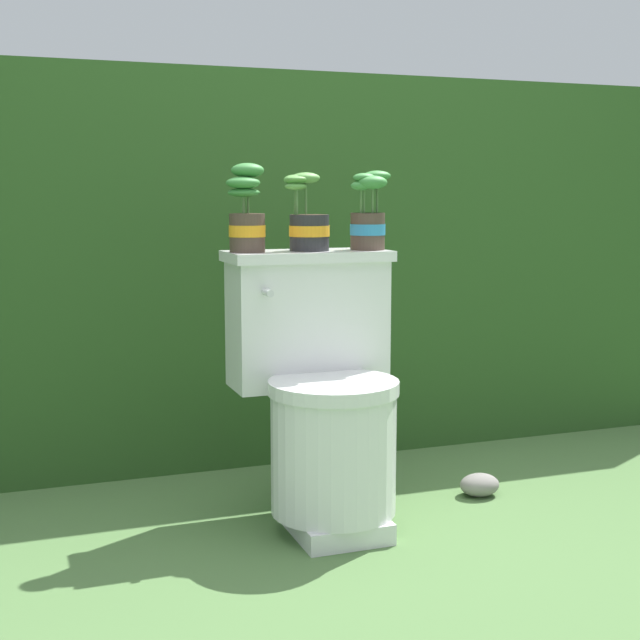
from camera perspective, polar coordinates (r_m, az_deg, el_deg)
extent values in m
plane|color=#4C703D|center=(2.54, 2.43, -13.25)|extent=(12.00, 12.00, 0.00)
cube|color=#284C1E|center=(3.50, -4.88, 3.78)|extent=(3.71, 1.05, 1.33)
cube|color=silver|center=(2.53, 0.85, -12.71)|extent=(0.24, 0.32, 0.06)
cylinder|color=silver|center=(2.46, 0.86, -8.49)|extent=(0.34, 0.34, 0.33)
cylinder|color=silver|center=(2.42, 0.87, -4.31)|extent=(0.36, 0.36, 0.04)
cube|color=silver|center=(2.59, -0.81, -0.23)|extent=(0.45, 0.19, 0.36)
cube|color=silver|center=(2.57, -0.82, 4.12)|extent=(0.47, 0.21, 0.03)
cylinder|color=silver|center=(2.41, -3.37, 1.76)|extent=(0.02, 0.05, 0.02)
cylinder|color=#47382D|center=(2.51, -4.68, 5.58)|extent=(0.10, 0.10, 0.11)
cylinder|color=orange|center=(2.51, -4.68, 5.70)|extent=(0.10, 0.10, 0.03)
cylinder|color=#332319|center=(2.51, -4.69, 6.67)|extent=(0.09, 0.09, 0.01)
cylinder|color=#4C753D|center=(2.53, -4.89, 7.38)|extent=(0.01, 0.01, 0.05)
ellipsoid|color=#387F38|center=(2.53, -4.90, 8.13)|extent=(0.09, 0.06, 0.03)
cylinder|color=#4C753D|center=(2.52, -4.93, 7.66)|extent=(0.01, 0.01, 0.08)
ellipsoid|color=#387F38|center=(2.52, -4.94, 8.75)|extent=(0.10, 0.07, 0.03)
cylinder|color=#4C753D|center=(2.54, -4.64, 8.04)|extent=(0.01, 0.01, 0.11)
ellipsoid|color=#387F38|center=(2.54, -4.65, 9.53)|extent=(0.10, 0.07, 0.04)
cylinder|color=#262628|center=(2.56, -0.69, 5.61)|extent=(0.11, 0.11, 0.10)
cylinder|color=orange|center=(2.56, -0.69, 5.72)|extent=(0.12, 0.12, 0.03)
cylinder|color=#332319|center=(2.56, -0.69, 6.63)|extent=(0.10, 0.10, 0.01)
cylinder|color=#4C753D|center=(2.56, -1.56, 7.58)|extent=(0.01, 0.01, 0.07)
ellipsoid|color=#569342|center=(2.56, -1.56, 8.55)|extent=(0.07, 0.05, 0.02)
cylinder|color=#4C753D|center=(2.58, -0.91, 7.82)|extent=(0.01, 0.01, 0.09)
ellipsoid|color=#569342|center=(2.58, -0.91, 9.08)|extent=(0.08, 0.06, 0.03)
cylinder|color=#4C753D|center=(2.56, -1.60, 7.77)|extent=(0.01, 0.01, 0.09)
ellipsoid|color=#569342|center=(2.56, -1.60, 8.97)|extent=(0.07, 0.05, 0.03)
cylinder|color=#4C753D|center=(2.55, -1.49, 7.83)|extent=(0.01, 0.01, 0.10)
ellipsoid|color=#569342|center=(2.55, -1.50, 9.01)|extent=(0.06, 0.04, 0.02)
cylinder|color=#47382D|center=(2.61, 3.07, 5.68)|extent=(0.10, 0.10, 0.11)
cylinder|color=#2D84BC|center=(2.61, 3.07, 5.80)|extent=(0.10, 0.10, 0.03)
cylinder|color=#332319|center=(2.61, 3.07, 6.73)|extent=(0.09, 0.09, 0.01)
cylinder|color=#4C753D|center=(2.58, 2.65, 7.63)|extent=(0.01, 0.01, 0.07)
ellipsoid|color=#387F38|center=(2.58, 2.65, 8.59)|extent=(0.06, 0.04, 0.03)
cylinder|color=#4C753D|center=(2.59, 2.84, 7.88)|extent=(0.01, 0.01, 0.09)
ellipsoid|color=#387F38|center=(2.59, 2.85, 9.09)|extent=(0.07, 0.05, 0.03)
cylinder|color=#4C753D|center=(2.62, 3.67, 7.93)|extent=(0.01, 0.01, 0.10)
ellipsoid|color=#387F38|center=(2.63, 3.68, 9.20)|extent=(0.08, 0.06, 0.03)
cylinder|color=#4C753D|center=(2.59, 3.38, 7.69)|extent=(0.01, 0.01, 0.08)
ellipsoid|color=#387F38|center=(2.59, 3.39, 8.79)|extent=(0.09, 0.06, 0.04)
ellipsoid|color=gray|center=(2.84, 10.18, -10.34)|extent=(0.13, 0.10, 0.07)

